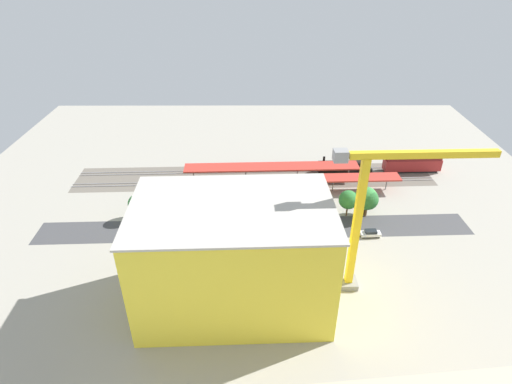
# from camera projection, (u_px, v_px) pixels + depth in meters

# --- Properties ---
(ground_plane) EXTENTS (168.28, 168.28, 0.00)m
(ground_plane) POSITION_uv_depth(u_px,v_px,m) (255.00, 215.00, 106.57)
(ground_plane) COLOR #9E998C
(ground_plane) RESTS_ON ground
(rail_bed) EXTENTS (105.63, 18.49, 0.01)m
(rail_bed) POSITION_uv_depth(u_px,v_px,m) (255.00, 177.00, 124.18)
(rail_bed) COLOR #665E54
(rail_bed) RESTS_ON ground
(street_asphalt) EXTENTS (105.43, 12.71, 0.01)m
(street_asphalt) POSITION_uv_depth(u_px,v_px,m) (255.00, 229.00, 101.63)
(street_asphalt) COLOR #424244
(street_asphalt) RESTS_ON ground
(track_rails) EXTENTS (105.12, 12.06, 0.12)m
(track_rails) POSITION_uv_depth(u_px,v_px,m) (255.00, 176.00, 124.09)
(track_rails) COLOR #9E9EA8
(track_rails) RESTS_ON ground
(platform_canopy_near) EXTENTS (67.38, 7.05, 4.28)m
(platform_canopy_near) POSITION_uv_depth(u_px,v_px,m) (279.00, 179.00, 114.67)
(platform_canopy_near) COLOR #B73328
(platform_canopy_near) RESTS_ON ground
(platform_canopy_far) EXTENTS (50.93, 7.16, 4.23)m
(platform_canopy_far) POSITION_uv_depth(u_px,v_px,m) (272.00, 167.00, 121.06)
(platform_canopy_far) COLOR #B73328
(platform_canopy_far) RESTS_ON ground
(locomotive) EXTENTS (16.47, 3.26, 5.03)m
(locomotive) POSITION_uv_depth(u_px,v_px,m) (345.00, 166.00, 126.26)
(locomotive) COLOR black
(locomotive) RESTS_ON ground
(passenger_coach) EXTENTS (17.26, 3.78, 5.91)m
(passenger_coach) POSITION_uv_depth(u_px,v_px,m) (412.00, 162.00, 125.64)
(passenger_coach) COLOR black
(passenger_coach) RESTS_ON ground
(parked_car_0) EXTENTS (4.87, 2.01, 1.69)m
(parked_car_0) POSITION_uv_depth(u_px,v_px,m) (371.00, 234.00, 98.61)
(parked_car_0) COLOR black
(parked_car_0) RESTS_ON ground
(parked_car_1) EXTENTS (4.32, 1.83, 1.83)m
(parked_car_1) POSITION_uv_depth(u_px,v_px,m) (335.00, 235.00, 98.00)
(parked_car_1) COLOR black
(parked_car_1) RESTS_ON ground
(parked_car_2) EXTENTS (4.34, 2.17, 1.65)m
(parked_car_2) POSITION_uv_depth(u_px,v_px,m) (298.00, 234.00, 98.41)
(parked_car_2) COLOR black
(parked_car_2) RESTS_ON ground
(parked_car_3) EXTENTS (4.39, 1.78, 1.75)m
(parked_car_3) POSITION_uv_depth(u_px,v_px,m) (263.00, 235.00, 98.15)
(parked_car_3) COLOR black
(parked_car_3) RESTS_ON ground
(parked_car_4) EXTENTS (4.53, 1.87, 1.57)m
(parked_car_4) POSITION_uv_depth(u_px,v_px,m) (232.00, 235.00, 98.17)
(parked_car_4) COLOR black
(parked_car_4) RESTS_ON ground
(construction_building) EXTENTS (35.37, 22.91, 21.22)m
(construction_building) POSITION_uv_depth(u_px,v_px,m) (234.00, 257.00, 76.04)
(construction_building) COLOR yellow
(construction_building) RESTS_ON ground
(construction_roof_slab) EXTENTS (35.99, 23.53, 0.40)m
(construction_roof_slab) POSITION_uv_depth(u_px,v_px,m) (232.00, 207.00, 70.49)
(construction_roof_slab) COLOR #B7B2A8
(construction_roof_slab) RESTS_ON construction_building
(tower_crane) EXTENTS (28.32, 3.60, 30.33)m
(tower_crane) POSITION_uv_depth(u_px,v_px,m) (374.00, 209.00, 75.47)
(tower_crane) COLOR gray
(tower_crane) RESTS_ON ground
(box_truck_0) EXTENTS (10.15, 3.39, 3.60)m
(box_truck_0) POSITION_uv_depth(u_px,v_px,m) (210.00, 239.00, 95.32)
(box_truck_0) COLOR black
(box_truck_0) RESTS_ON ground
(box_truck_1) EXTENTS (8.70, 3.32, 3.55)m
(box_truck_1) POSITION_uv_depth(u_px,v_px,m) (234.00, 238.00, 95.58)
(box_truck_1) COLOR black
(box_truck_1) RESTS_ON ground
(street_tree_0) EXTENTS (4.82, 4.82, 7.13)m
(street_tree_0) POSITION_uv_depth(u_px,v_px,m) (348.00, 200.00, 104.13)
(street_tree_0) COLOR brown
(street_tree_0) RESTS_ON ground
(street_tree_1) EXTENTS (4.79, 4.79, 6.71)m
(street_tree_1) POSITION_uv_depth(u_px,v_px,m) (138.00, 204.00, 103.35)
(street_tree_1) COLOR brown
(street_tree_1) RESTS_ON ground
(street_tree_2) EXTENTS (5.32, 5.32, 7.61)m
(street_tree_2) POSITION_uv_depth(u_px,v_px,m) (368.00, 200.00, 103.81)
(street_tree_2) COLOR brown
(street_tree_2) RESTS_ON ground
(street_tree_3) EXTENTS (5.90, 5.90, 7.93)m
(street_tree_3) POSITION_uv_depth(u_px,v_px,m) (366.00, 198.00, 104.22)
(street_tree_3) COLOR brown
(street_tree_3) RESTS_ON ground
(traffic_light) EXTENTS (0.50, 0.36, 6.40)m
(traffic_light) POSITION_uv_depth(u_px,v_px,m) (271.00, 203.00, 103.61)
(traffic_light) COLOR #333333
(traffic_light) RESTS_ON ground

